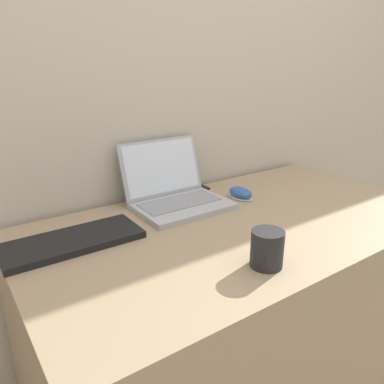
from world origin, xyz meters
The scene contains 7 objects.
wall_back centered at (0.00, 0.78, 1.25)m, with size 7.00×0.04×2.50m.
desk centered at (0.00, 0.37, 0.35)m, with size 1.38×0.74×0.71m.
laptop centered at (-0.10, 0.61, 0.75)m, with size 0.32×0.29×0.22m.
drink_cup centered at (-0.14, 0.12, 0.76)m, with size 0.08×0.08×0.10m.
computer_mouse centered at (0.14, 0.53, 0.72)m, with size 0.07×0.11×0.04m.
external_keyboard centered at (-0.50, 0.52, 0.72)m, with size 0.38×0.16×0.02m.
usb_stick centered at (0.09, 0.70, 0.71)m, with size 0.02×0.06×0.01m.
Camera 1 is at (-0.77, -0.45, 1.19)m, focal length 35.00 mm.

